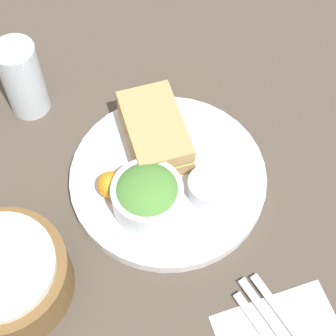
{
  "coord_description": "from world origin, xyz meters",
  "views": [
    {
      "loc": [
        -0.42,
        0.14,
        0.77
      ],
      "look_at": [
        0.0,
        0.0,
        0.04
      ],
      "focal_mm": 60.0,
      "sensor_mm": 36.0,
      "label": 1
    }
  ],
  "objects_px": {
    "sandwich": "(153,132)",
    "bread_basket": "(5,276)",
    "fork": "(292,328)",
    "drink_glass": "(23,79)",
    "dressing_cup": "(209,187)",
    "knife": "(282,335)",
    "plate": "(168,178)",
    "salad_bowl": "(147,195)"
  },
  "relations": [
    {
      "from": "drink_glass",
      "to": "bread_basket",
      "type": "bearing_deg",
      "value": 163.51
    },
    {
      "from": "sandwich",
      "to": "bread_basket",
      "type": "bearing_deg",
      "value": 120.9
    },
    {
      "from": "plate",
      "to": "sandwich",
      "type": "distance_m",
      "value": 0.08
    },
    {
      "from": "fork",
      "to": "bread_basket",
      "type": "bearing_deg",
      "value": -131.1
    },
    {
      "from": "plate",
      "to": "sandwich",
      "type": "bearing_deg",
      "value": 2.96
    },
    {
      "from": "plate",
      "to": "bread_basket",
      "type": "relative_size",
      "value": 1.7
    },
    {
      "from": "bread_basket",
      "to": "fork",
      "type": "height_order",
      "value": "bread_basket"
    },
    {
      "from": "salad_bowl",
      "to": "bread_basket",
      "type": "relative_size",
      "value": 0.58
    },
    {
      "from": "plate",
      "to": "fork",
      "type": "xyz_separation_m",
      "value": [
        -0.28,
        -0.08,
        -0.0
      ]
    },
    {
      "from": "plate",
      "to": "dressing_cup",
      "type": "bearing_deg",
      "value": -136.04
    },
    {
      "from": "fork",
      "to": "knife",
      "type": "height_order",
      "value": "same"
    },
    {
      "from": "plate",
      "to": "drink_glass",
      "type": "relative_size",
      "value": 2.21
    },
    {
      "from": "plate",
      "to": "bread_basket",
      "type": "distance_m",
      "value": 0.28
    },
    {
      "from": "sandwich",
      "to": "salad_bowl",
      "type": "relative_size",
      "value": 1.4
    },
    {
      "from": "plate",
      "to": "sandwich",
      "type": "xyz_separation_m",
      "value": [
        0.07,
        0.0,
        0.04
      ]
    },
    {
      "from": "drink_glass",
      "to": "dressing_cup",
      "type": "bearing_deg",
      "value": -140.27
    },
    {
      "from": "fork",
      "to": "salad_bowl",
      "type": "bearing_deg",
      "value": -164.44
    },
    {
      "from": "fork",
      "to": "drink_glass",
      "type": "bearing_deg",
      "value": -165.8
    },
    {
      "from": "sandwich",
      "to": "knife",
      "type": "height_order",
      "value": "sandwich"
    },
    {
      "from": "dressing_cup",
      "to": "sandwich",
      "type": "bearing_deg",
      "value": 24.01
    },
    {
      "from": "bread_basket",
      "to": "drink_glass",
      "type": "bearing_deg",
      "value": -16.49
    },
    {
      "from": "sandwich",
      "to": "fork",
      "type": "bearing_deg",
      "value": -165.52
    },
    {
      "from": "drink_glass",
      "to": "fork",
      "type": "bearing_deg",
      "value": -152.3
    },
    {
      "from": "bread_basket",
      "to": "knife",
      "type": "xyz_separation_m",
      "value": [
        -0.19,
        -0.33,
        -0.03
      ]
    },
    {
      "from": "fork",
      "to": "knife",
      "type": "distance_m",
      "value": 0.02
    },
    {
      "from": "drink_glass",
      "to": "knife",
      "type": "bearing_deg",
      "value": -154.1
    },
    {
      "from": "dressing_cup",
      "to": "fork",
      "type": "height_order",
      "value": "dressing_cup"
    },
    {
      "from": "plate",
      "to": "bread_basket",
      "type": "bearing_deg",
      "value": 109.11
    },
    {
      "from": "salad_bowl",
      "to": "bread_basket",
      "type": "xyz_separation_m",
      "value": [
        -0.05,
        0.22,
        -0.01
      ]
    },
    {
      "from": "drink_glass",
      "to": "bread_basket",
      "type": "xyz_separation_m",
      "value": [
        -0.31,
        0.09,
        -0.03
      ]
    },
    {
      "from": "sandwich",
      "to": "bread_basket",
      "type": "distance_m",
      "value": 0.31
    },
    {
      "from": "salad_bowl",
      "to": "dressing_cup",
      "type": "distance_m",
      "value": 0.1
    },
    {
      "from": "dressing_cup",
      "to": "knife",
      "type": "relative_size",
      "value": 0.34
    },
    {
      "from": "bread_basket",
      "to": "dressing_cup",
      "type": "bearing_deg",
      "value": -82.23
    },
    {
      "from": "bread_basket",
      "to": "fork",
      "type": "xyz_separation_m",
      "value": [
        -0.18,
        -0.35,
        -0.03
      ]
    },
    {
      "from": "sandwich",
      "to": "knife",
      "type": "xyz_separation_m",
      "value": [
        -0.35,
        -0.07,
        -0.04
      ]
    },
    {
      "from": "drink_glass",
      "to": "bread_basket",
      "type": "height_order",
      "value": "drink_glass"
    },
    {
      "from": "fork",
      "to": "knife",
      "type": "relative_size",
      "value": 0.95
    },
    {
      "from": "salad_bowl",
      "to": "sandwich",
      "type": "bearing_deg",
      "value": -21.64
    },
    {
      "from": "drink_glass",
      "to": "bread_basket",
      "type": "relative_size",
      "value": 0.77
    },
    {
      "from": "salad_bowl",
      "to": "dressing_cup",
      "type": "relative_size",
      "value": 1.65
    },
    {
      "from": "dressing_cup",
      "to": "drink_glass",
      "type": "bearing_deg",
      "value": 39.73
    }
  ]
}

